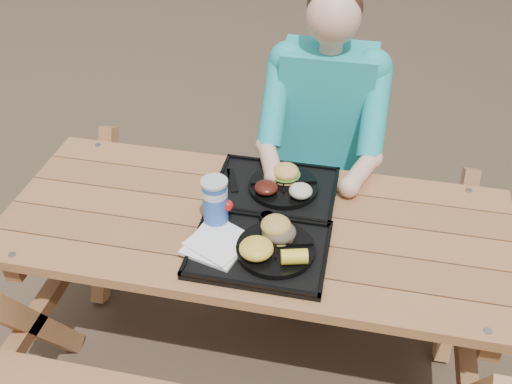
# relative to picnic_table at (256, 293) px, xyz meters

# --- Properties ---
(ground) EXTENTS (60.00, 60.00, 0.00)m
(ground) POSITION_rel_picnic_table_xyz_m (0.00, 0.00, -0.38)
(ground) COLOR #999999
(ground) RESTS_ON ground
(picnic_table) EXTENTS (1.80, 1.49, 0.75)m
(picnic_table) POSITION_rel_picnic_table_xyz_m (0.00, 0.00, 0.00)
(picnic_table) COLOR #999999
(picnic_table) RESTS_ON ground
(tray_near) EXTENTS (0.45, 0.35, 0.02)m
(tray_near) POSITION_rel_picnic_table_xyz_m (0.04, -0.15, 0.39)
(tray_near) COLOR black
(tray_near) RESTS_ON picnic_table
(tray_far) EXTENTS (0.45, 0.35, 0.02)m
(tray_far) POSITION_rel_picnic_table_xyz_m (0.04, 0.17, 0.39)
(tray_far) COLOR black
(tray_far) RESTS_ON picnic_table
(plate_near) EXTENTS (0.26, 0.26, 0.02)m
(plate_near) POSITION_rel_picnic_table_xyz_m (0.10, -0.16, 0.41)
(plate_near) COLOR black
(plate_near) RESTS_ON tray_near
(plate_far) EXTENTS (0.26, 0.26, 0.02)m
(plate_far) POSITION_rel_picnic_table_xyz_m (0.07, 0.18, 0.41)
(plate_far) COLOR black
(plate_far) RESTS_ON tray_far
(napkin_stack) EXTENTS (0.22, 0.22, 0.02)m
(napkin_stack) POSITION_rel_picnic_table_xyz_m (-0.10, -0.17, 0.41)
(napkin_stack) COLOR white
(napkin_stack) RESTS_ON tray_near
(soda_cup) EXTENTS (0.09, 0.09, 0.17)m
(soda_cup) POSITION_rel_picnic_table_xyz_m (-0.13, -0.06, 0.48)
(soda_cup) COLOR #1748B0
(soda_cup) RESTS_ON tray_near
(condiment_bbq) EXTENTS (0.05, 0.05, 0.03)m
(condiment_bbq) POSITION_rel_picnic_table_xyz_m (0.04, -0.02, 0.41)
(condiment_bbq) COLOR black
(condiment_bbq) RESTS_ON tray_near
(condiment_mustard) EXTENTS (0.05, 0.05, 0.03)m
(condiment_mustard) POSITION_rel_picnic_table_xyz_m (0.10, -0.02, 0.41)
(condiment_mustard) COLOR yellow
(condiment_mustard) RESTS_ON tray_near
(sandwich) EXTENTS (0.11, 0.11, 0.11)m
(sandwich) POSITION_rel_picnic_table_xyz_m (0.10, -0.11, 0.47)
(sandwich) COLOR gold
(sandwich) RESTS_ON plate_near
(mac_cheese) EXTENTS (0.11, 0.11, 0.06)m
(mac_cheese) POSITION_rel_picnic_table_xyz_m (0.04, -0.21, 0.44)
(mac_cheese) COLOR yellow
(mac_cheese) RESTS_ON plate_near
(corn_cob) EXTENTS (0.10, 0.10, 0.05)m
(corn_cob) POSITION_rel_picnic_table_xyz_m (0.17, -0.21, 0.44)
(corn_cob) COLOR yellow
(corn_cob) RESTS_ON plate_near
(cutlery_far) EXTENTS (0.08, 0.15, 0.01)m
(cutlery_far) POSITION_rel_picnic_table_xyz_m (-0.13, 0.19, 0.40)
(cutlery_far) COLOR black
(cutlery_far) RESTS_ON tray_far
(burger) EXTENTS (0.10, 0.10, 0.09)m
(burger) POSITION_rel_picnic_table_xyz_m (0.07, 0.22, 0.46)
(burger) COLOR #F3A755
(burger) RESTS_ON plate_far
(baked_beans) EXTENTS (0.09, 0.09, 0.04)m
(baked_beans) POSITION_rel_picnic_table_xyz_m (0.01, 0.12, 0.43)
(baked_beans) COLOR #47140E
(baked_beans) RESTS_ON plate_far
(potato_salad) EXTENTS (0.09, 0.09, 0.05)m
(potato_salad) POSITION_rel_picnic_table_xyz_m (0.14, 0.12, 0.44)
(potato_salad) COLOR beige
(potato_salad) RESTS_ON plate_far
(diner) EXTENTS (0.48, 0.84, 1.28)m
(diner) POSITION_rel_picnic_table_xyz_m (0.17, 0.63, 0.27)
(diner) COLOR #1CC7BB
(diner) RESTS_ON ground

